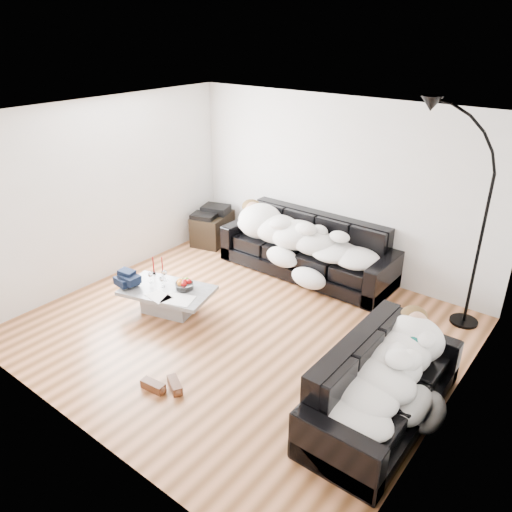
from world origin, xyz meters
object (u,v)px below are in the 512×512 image
Objects in this scene: fruit_bowl at (184,284)px; wine_glass_c at (162,282)px; shoes at (163,385)px; sleeper_back at (306,235)px; sofa_right at (384,384)px; coffee_table at (168,300)px; sofa_back at (307,247)px; av_cabinet at (213,228)px; candle_right at (162,265)px; stereo at (212,211)px; wine_glass_b at (151,277)px; sleeper_right at (387,364)px; wine_glass_a at (165,275)px; floor_lamp at (481,236)px; candle_left at (153,265)px.

wine_glass_c is at bearing -151.98° from fruit_bowl.
wine_glass_c reaches higher than fruit_bowl.
shoes is (1.20, -1.11, -0.37)m from wine_glass_c.
sleeper_back is 2.24m from wine_glass_c.
sofa_right is 4.19× the size of shoes.
sleeper_back reaches higher than coffee_table.
fruit_bowl reaches higher than shoes.
sofa_back is 1.93m from av_cabinet.
av_cabinet is (-0.71, 1.78, -0.20)m from candle_right.
stereo is (-0.71, 1.78, 0.12)m from candle_right.
stereo reaches higher than coffee_table.
sofa_right reaches higher than wine_glass_b.
fruit_bowl is 0.30m from wine_glass_c.
sleeper_right reaches higher than coffee_table.
wine_glass_c is at bearing -53.80° from wine_glass_a.
coffee_table is at bearing -79.63° from stereo.
av_cabinet is (-1.92, 0.04, -0.39)m from sleeper_back.
candle_right is at bearing 84.08° from sofa_right.
fruit_bowl is 0.10× the size of floor_lamp.
floor_lamp reaches higher than wine_glass_c.
candle_right is 0.10× the size of floor_lamp.
sofa_right is (2.25, -2.16, -0.04)m from sofa_back.
floor_lamp is (0.11, 2.23, 0.80)m from sofa_right.
sleeper_right is at bearing -1.18° from wine_glass_b.
sofa_right is 2.65× the size of av_cabinet.
candle_left is (-1.29, -1.89, 0.03)m from sofa_back.
sofa_right is at bearing -43.75° from sofa_back.
stereo is (-1.10, 2.07, 0.41)m from coffee_table.
wine_glass_c is 0.42m from candle_right.
shoes is at bearing -53.46° from fruit_bowl.
stereo is at bearing 130.17° from shoes.
floor_lamp is at bearing 30.66° from wine_glass_a.
sofa_right is 8.46× the size of candle_right.
floor_lamp is at bearing 31.73° from wine_glass_b.
shoes is at bearing -84.91° from sofa_back.
sofa_back is 3.23m from shoes.
floor_lamp reaches higher than stereo.
sleeper_right is 10.92× the size of wine_glass_b.
candle_right is 0.31× the size of av_cabinet.
wine_glass_b is at bearing -73.02° from candle_right.
fruit_bowl is at bearing -13.98° from candle_right.
shoes is 0.20× the size of floor_lamp.
sleeper_back is 4.83× the size of shoes.
fruit_bowl is at bearing -4.07° from candle_left.
sofa_back is at bearing 55.80° from candle_left.
wine_glass_a is at bearing -8.60° from candle_left.
sleeper_right is 7.21× the size of fruit_bowl.
fruit_bowl is (-0.64, -1.89, -0.23)m from sleeper_back.
wine_glass_a is at bearing -118.42° from sleeper_back.
sofa_right is at bearing -1.43° from coffee_table.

